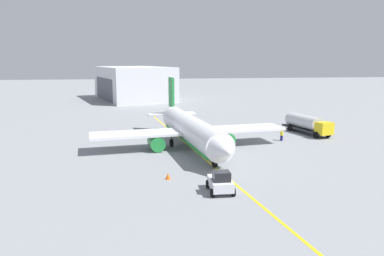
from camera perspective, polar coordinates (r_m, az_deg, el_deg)
ground_plane at (r=55.05m, az=0.00°, el=-3.07°), size 400.00×400.00×0.00m
airplane at (r=54.98m, az=-0.14°, el=-0.29°), size 31.86×28.99×9.61m
fuel_tanker at (r=68.70m, az=16.90°, el=0.64°), size 11.28×4.83×3.15m
pushback_tug at (r=37.13m, az=4.31°, el=-8.13°), size 3.65×2.39×2.20m
refueling_worker at (r=61.75m, az=13.32°, el=-1.10°), size 0.63×0.60×1.71m
safety_cone_nose at (r=41.21m, az=-3.63°, el=-7.24°), size 0.59×0.59×0.65m
distant_hangar at (r=123.01m, az=-8.81°, el=6.66°), size 35.40×26.48×10.38m
taxi_line_marking at (r=55.05m, az=0.00°, el=-3.07°), size 63.40×7.85×0.01m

